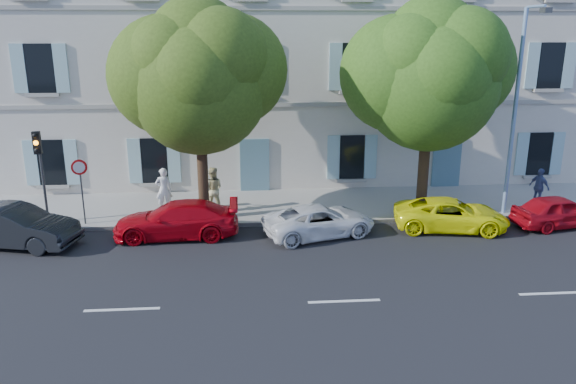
{
  "coord_description": "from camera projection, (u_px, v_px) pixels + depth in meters",
  "views": [
    {
      "loc": [
        -2.65,
        -17.77,
        7.24
      ],
      "look_at": [
        -1.07,
        2.0,
        1.4
      ],
      "focal_mm": 35.0,
      "sensor_mm": 36.0,
      "label": 1
    }
  ],
  "objects": [
    {
      "name": "pedestrian_b",
      "position": [
        212.0,
        189.0,
        22.27
      ],
      "size": [
        0.89,
        0.7,
        1.8
      ],
      "primitive_type": "imported",
      "rotation": [
        0.0,
        0.0,
        3.12
      ],
      "color": "#D1C386",
      "rests_on": "sidewalk"
    },
    {
      "name": "kerb",
      "position": [
        315.0,
        222.0,
        21.4
      ],
      "size": [
        36.0,
        0.16,
        0.16
      ],
      "primitive_type": "cube",
      "color": "#9E998E",
      "rests_on": "ground"
    },
    {
      "name": "car_red_coupe",
      "position": [
        176.0,
        220.0,
        20.0
      ],
      "size": [
        4.44,
        1.85,
        1.28
      ],
      "primitive_type": "imported",
      "rotation": [
        0.0,
        0.0,
        4.72
      ],
      "color": "#B00510",
      "rests_on": "ground"
    },
    {
      "name": "building",
      "position": [
        297.0,
        54.0,
        27.3
      ],
      "size": [
        28.0,
        7.0,
        12.0
      ],
      "primitive_type": "cube",
      "color": "beige",
      "rests_on": "ground"
    },
    {
      "name": "road_sign",
      "position": [
        80.0,
        178.0,
        20.55
      ],
      "size": [
        0.56,
        0.18,
        2.47
      ],
      "color": "#383A3D",
      "rests_on": "sidewalk"
    },
    {
      "name": "tree_right",
      "position": [
        429.0,
        83.0,
        20.91
      ],
      "size": [
        5.16,
        5.16,
        7.95
      ],
      "color": "#3A2819",
      "rests_on": "sidewalk"
    },
    {
      "name": "sidewalk",
      "position": [
        309.0,
        205.0,
        23.48
      ],
      "size": [
        36.0,
        4.5,
        0.15
      ],
      "primitive_type": "cube",
      "color": "#A09E96",
      "rests_on": "ground"
    },
    {
      "name": "pedestrian_a",
      "position": [
        164.0,
        190.0,
        22.27
      ],
      "size": [
        0.72,
        0.54,
        1.78
      ],
      "primitive_type": "imported",
      "rotation": [
        0.0,
        0.0,
        3.33
      ],
      "color": "white",
      "rests_on": "sidewalk"
    },
    {
      "name": "car_yellow_supercar",
      "position": [
        451.0,
        214.0,
        20.76
      ],
      "size": [
        4.41,
        2.57,
        1.16
      ],
      "primitive_type": "imported",
      "rotation": [
        0.0,
        0.0,
        1.41
      ],
      "color": "#FFFE0A",
      "rests_on": "ground"
    },
    {
      "name": "car_white_coupe",
      "position": [
        319.0,
        221.0,
        20.14
      ],
      "size": [
        4.4,
        2.93,
        1.12
      ],
      "primitive_type": "imported",
      "rotation": [
        0.0,
        0.0,
        1.86
      ],
      "color": "white",
      "rests_on": "ground"
    },
    {
      "name": "car_dark_sedan",
      "position": [
        14.0,
        227.0,
        19.11
      ],
      "size": [
        4.54,
        2.49,
        1.42
      ],
      "primitive_type": "imported",
      "rotation": [
        0.0,
        0.0,
        1.33
      ],
      "color": "black",
      "rests_on": "ground"
    },
    {
      "name": "ground",
      "position": [
        324.0,
        247.0,
        19.24
      ],
      "size": [
        90.0,
        90.0,
        0.0
      ],
      "primitive_type": "plane",
      "color": "black"
    },
    {
      "name": "pedestrian_c",
      "position": [
        539.0,
        187.0,
        23.02
      ],
      "size": [
        0.73,
        0.99,
        1.56
      ],
      "primitive_type": "imported",
      "rotation": [
        0.0,
        0.0,
        2.0
      ],
      "color": "#495686",
      "rests_on": "sidewalk"
    },
    {
      "name": "street_lamp",
      "position": [
        518.0,
        101.0,
        20.95
      ],
      "size": [
        0.26,
        1.66,
        7.83
      ],
      "color": "#7293BF",
      "rests_on": "sidewalk"
    },
    {
      "name": "tree_left",
      "position": [
        199.0,
        84.0,
        20.21
      ],
      "size": [
        5.13,
        5.13,
        7.95
      ],
      "color": "#3A2819",
      "rests_on": "sidewalk"
    },
    {
      "name": "car_red_hatchback",
      "position": [
        559.0,
        211.0,
        21.05
      ],
      "size": [
        3.75,
        2.02,
        1.21
      ],
      "primitive_type": "imported",
      "rotation": [
        0.0,
        0.0,
        1.74
      ],
      "color": "#AC0A16",
      "rests_on": "ground"
    },
    {
      "name": "traffic_light",
      "position": [
        39.0,
        158.0,
        20.42
      ],
      "size": [
        0.29,
        0.4,
        3.49
      ],
      "color": "#383A3D",
      "rests_on": "sidewalk"
    }
  ]
}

